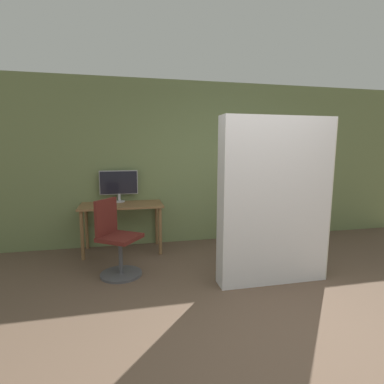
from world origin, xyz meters
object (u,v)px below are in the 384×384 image
Objects in this scene: monitor at (119,184)px; mattress_near at (275,202)px; office_chair at (117,244)px; bookshelf at (265,192)px.

monitor is 0.30× the size of mattress_near.
mattress_near is (1.83, -0.61, 0.57)m from office_chair.
monitor is 2.52m from bookshelf.
monitor is 1.28m from office_chair.
mattress_near is (1.80, -1.71, -0.07)m from monitor.
bookshelf is (2.51, -0.02, -0.21)m from monitor.
office_chair is at bearing 161.71° from mattress_near.
monitor is 0.61× the size of office_chair.
bookshelf is 1.84m from mattress_near.
office_chair is (-0.03, -1.11, -0.64)m from monitor.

